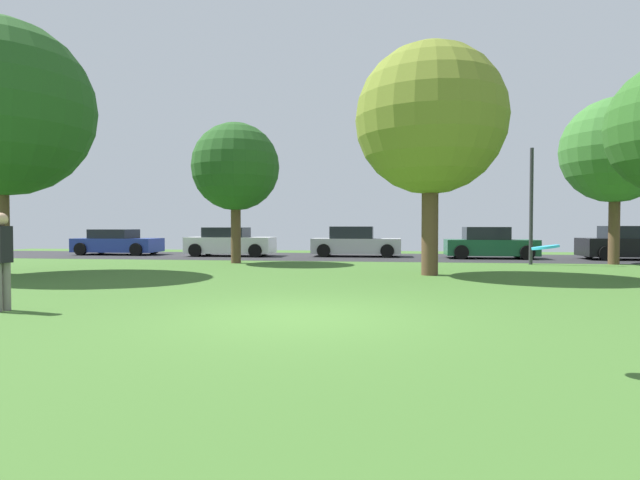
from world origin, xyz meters
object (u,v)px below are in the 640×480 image
Objects in this scene: parked_car_silver at (355,243)px; street_lamp_post at (531,206)px; person_catcher at (1,257)px; parked_car_blue at (117,243)px; maple_tree_near at (431,120)px; maple_tree_far at (3,108)px; frisbee_disc at (545,247)px; birch_tree_lone at (615,151)px; parked_car_black at (634,244)px; oak_tree_right at (236,167)px; parked_car_white at (230,243)px; parked_car_green at (489,244)px.

street_lamp_post is (7.08, -4.19, 1.58)m from parked_car_silver.
person_catcher is 0.40× the size of parked_car_blue.
maple_tree_near reaches higher than parked_car_silver.
person_catcher is at bearing -106.98° from parked_car_silver.
maple_tree_far is 8.97m from person_catcher.
street_lamp_post is (19.46, -4.03, 1.64)m from parked_car_blue.
maple_tree_near is 1.63× the size of parked_car_blue.
frisbee_disc is 0.08× the size of parked_car_blue.
birch_tree_lone reaches higher than parked_car_black.
oak_tree_right is 5.77m from parked_car_white.
birch_tree_lone is at bearing -36.18° from parked_car_green.
parked_car_blue is at bearing 129.66° from frisbee_disc.
parked_car_silver is 1.07× the size of parked_car_green.
birch_tree_lone is 3.92m from street_lamp_post.
oak_tree_right is 3.27× the size of person_catcher.
parked_car_green is (6.20, -0.64, -0.01)m from parked_car_silver.
person_catcher reaches higher than parked_car_black.
street_lamp_post is (17.22, 6.29, -2.87)m from maple_tree_far.
maple_tree_near is 1.55× the size of parked_car_black.
street_lamp_post is at bearing 61.87° from person_catcher.
person_catcher is 0.40× the size of parked_car_silver.
oak_tree_right is at bearing -165.53° from parked_car_black.
parked_car_black is at bearing -3.07° from parked_car_silver.
parked_car_black is at bearing 63.48° from frisbee_disc.
oak_tree_right is 11.94m from person_catcher.
parked_car_blue is 1.01× the size of parked_car_white.
parked_car_black is (9.54, 8.31, -4.01)m from maple_tree_near.
frisbee_disc is 24.50m from parked_car_blue.
maple_tree_near is at bearing -72.31° from parked_car_silver.
parked_car_black is at bearing 41.07° from maple_tree_near.
frisbee_disc is 19.30m from parked_car_silver.
maple_tree_far is at bearing -111.69° from parked_car_white.
oak_tree_right reaches higher than street_lamp_post.
frisbee_disc is at bearing -62.98° from parked_car_white.
maple_tree_near is at bearing -28.34° from oak_tree_right.
parked_car_black reaches higher than parked_car_silver.
frisbee_disc is 20.51m from parked_car_black.
parked_car_green is (-4.11, 3.00, -3.75)m from birch_tree_lone.
parked_car_silver is at bearing 174.11° from parked_car_green.
parked_car_black is at bearing 54.90° from birch_tree_lone.
birch_tree_lone is 11.55m from parked_car_silver.
maple_tree_far is at bearing -134.08° from parked_car_silver.
person_catcher reaches higher than parked_car_blue.
maple_tree_far is at bearing -173.40° from maple_tree_near.
parked_car_black is at bearing 14.47° from oak_tree_right.
maple_tree_near reaches higher than parked_car_green.
parked_car_blue is at bearing -179.26° from parked_car_silver.
maple_tree_near is 18.08m from parked_car_blue.
birch_tree_lone reaches higher than person_catcher.
parked_car_silver is at bearing 0.74° from parked_car_blue.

